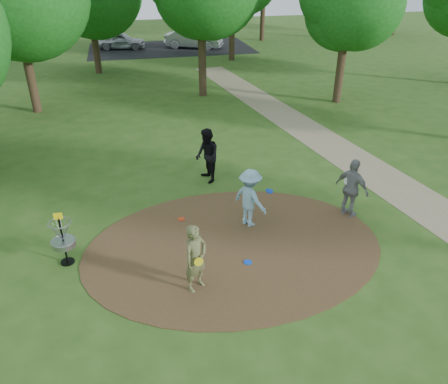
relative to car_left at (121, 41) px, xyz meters
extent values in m
plane|color=#2D5119|center=(2.22, -30.59, -0.70)|extent=(100.00, 100.00, 0.00)
cylinder|color=#47301C|center=(2.22, -30.59, -0.69)|extent=(8.40, 8.40, 0.02)
cube|color=#8C7A5B|center=(8.72, -28.59, -0.69)|extent=(7.55, 39.89, 0.01)
cube|color=black|center=(4.22, -0.59, -0.70)|extent=(14.00, 8.00, 0.01)
imported|color=brown|center=(0.89, -32.07, 0.19)|extent=(0.78, 0.72, 1.79)
cylinder|color=gold|center=(0.93, -32.28, 0.24)|extent=(0.22, 0.05, 0.22)
imported|color=#89B8CD|center=(2.96, -29.60, 0.21)|extent=(1.19, 1.36, 1.82)
cylinder|color=#0B33C5|center=(3.56, -29.58, 0.36)|extent=(0.31, 0.31, 0.08)
imported|color=black|center=(2.30, -26.44, 0.28)|extent=(0.89, 1.06, 1.96)
cylinder|color=#0D9EDD|center=(2.54, -26.41, 0.17)|extent=(0.23, 0.11, 0.22)
imported|color=gray|center=(6.12, -29.82, 0.26)|extent=(0.95, 1.21, 1.91)
cylinder|color=white|center=(5.94, -29.79, 0.52)|extent=(0.22, 0.08, 0.22)
cylinder|color=blue|center=(2.39, -31.43, -0.67)|extent=(0.22, 0.22, 0.02)
cylinder|color=red|center=(0.98, -28.88, -0.67)|extent=(0.22, 0.22, 0.02)
imported|color=#A7AAAF|center=(0.00, 0.00, 0.00)|extent=(4.34, 2.38, 1.40)
imported|color=#A6ABAE|center=(6.21, -1.08, 0.12)|extent=(5.22, 3.61, 1.63)
cylinder|color=black|center=(-2.28, -30.29, -0.02)|extent=(0.05, 0.05, 1.35)
cylinder|color=black|center=(-2.28, -30.29, -0.68)|extent=(0.36, 0.36, 0.04)
cylinder|color=gray|center=(-2.28, -30.29, -0.08)|extent=(0.60, 0.60, 0.16)
torus|color=gray|center=(-2.28, -30.29, 0.00)|extent=(0.63, 0.63, 0.03)
torus|color=gray|center=(-2.28, -30.29, 0.55)|extent=(0.58, 0.58, 0.02)
cube|color=yellow|center=(-2.28, -30.29, 0.75)|extent=(0.22, 0.02, 0.18)
cylinder|color=#332316|center=(-4.78, -16.59, 1.20)|extent=(0.44, 0.44, 3.80)
cylinder|color=#332316|center=(4.22, -15.59, 1.39)|extent=(0.44, 0.44, 4.18)
cylinder|color=#332316|center=(11.22, -18.59, 1.11)|extent=(0.44, 0.44, 3.61)
sphere|color=#154E15|center=(11.22, -18.59, 4.16)|extent=(4.53, 4.53, 4.53)
cylinder|color=#332316|center=(-1.78, -8.59, 1.01)|extent=(0.44, 0.44, 3.42)
cylinder|color=#332316|center=(8.22, -6.59, 1.49)|extent=(0.44, 0.44, 4.37)
camera|label=1|loc=(-0.37, -40.32, 6.52)|focal=35.00mm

